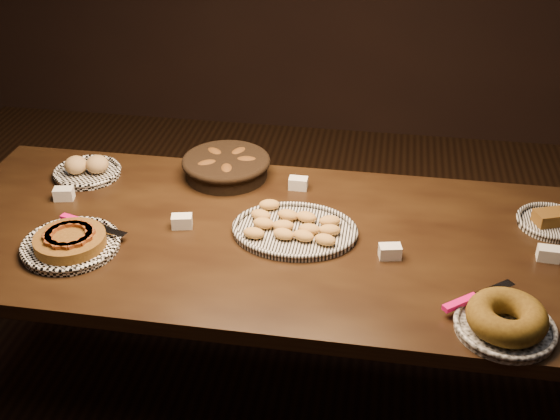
% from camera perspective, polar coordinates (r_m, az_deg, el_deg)
% --- Properties ---
extents(ground, '(5.00, 5.00, 0.00)m').
position_cam_1_polar(ground, '(2.86, -0.04, -14.70)').
color(ground, black).
rests_on(ground, ground).
extents(buffet_table, '(2.40, 1.00, 0.75)m').
position_cam_1_polar(buffet_table, '(2.42, -0.04, -3.53)').
color(buffet_table, black).
rests_on(buffet_table, ground).
extents(apple_tart_plate, '(0.33, 0.32, 0.06)m').
position_cam_1_polar(apple_tart_plate, '(2.40, -16.66, -2.54)').
color(apple_tart_plate, white).
rests_on(apple_tart_plate, buffet_table).
extents(madeleine_platter, '(0.42, 0.34, 0.05)m').
position_cam_1_polar(madeleine_platter, '(2.38, 1.15, -1.51)').
color(madeleine_platter, black).
rests_on(madeleine_platter, buffet_table).
extents(bundt_cake_plate, '(0.32, 0.36, 0.09)m').
position_cam_1_polar(bundt_cake_plate, '(2.07, 17.87, -8.52)').
color(bundt_cake_plate, black).
rests_on(bundt_cake_plate, buffet_table).
extents(croissant_basket, '(0.40, 0.40, 0.09)m').
position_cam_1_polar(croissant_basket, '(2.72, -4.38, 3.67)').
color(croissant_basket, black).
rests_on(croissant_basket, buffet_table).
extents(bread_roll_plate, '(0.26, 0.26, 0.08)m').
position_cam_1_polar(bread_roll_plate, '(2.83, -15.41, 3.20)').
color(bread_roll_plate, white).
rests_on(bread_roll_plate, buffet_table).
extents(loaf_plate, '(0.24, 0.24, 0.06)m').
position_cam_1_polar(loaf_plate, '(2.60, 21.22, -0.84)').
color(loaf_plate, black).
rests_on(loaf_plate, buffet_table).
extents(tent_cards, '(1.77, 0.45, 0.04)m').
position_cam_1_polar(tent_cards, '(2.43, 0.72, -0.72)').
color(tent_cards, white).
rests_on(tent_cards, buffet_table).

